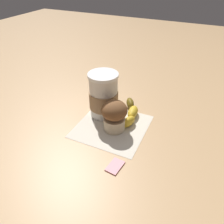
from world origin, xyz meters
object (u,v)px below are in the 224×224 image
Objects in this scene: banana at (131,112)px; sugar_packet at (115,166)px; muffin at (114,115)px; coffee_cup at (104,96)px.

banana is 0.22m from sugar_packet.
muffin reaches higher than banana.
muffin is 1.97× the size of sugar_packet.
muffin is (0.07, -0.06, -0.02)m from coffee_cup.
sugar_packet is at bearing -56.30° from coffee_cup.
muffin is 0.16m from sugar_packet.
banana is at bearing 16.59° from coffee_cup.
muffin is at bearing -42.09° from coffee_cup.
muffin reaches higher than sugar_packet.
coffee_cup reaches higher than muffin.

